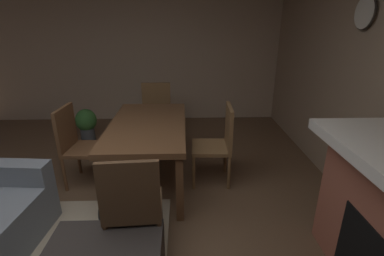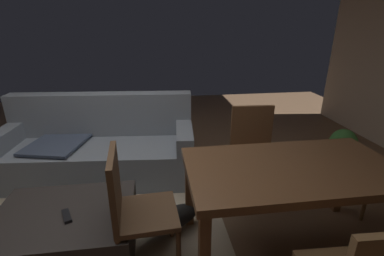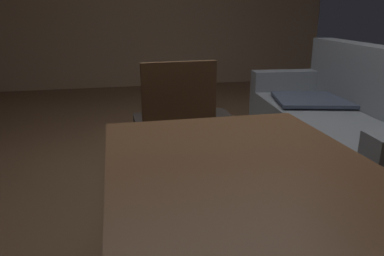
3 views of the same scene
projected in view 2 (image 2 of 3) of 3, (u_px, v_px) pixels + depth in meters
floor at (105, 229)px, 2.47m from camera, size 9.30×9.30×0.00m
area_rug at (87, 206)px, 2.76m from camera, size 2.60×2.00×0.01m
couch at (100, 149)px, 3.27m from camera, size 2.24×1.03×0.94m
ottoman_coffee_table at (67, 233)px, 2.15m from camera, size 1.03×0.79×0.38m
tv_remote at (67, 216)px, 2.03m from camera, size 0.11×0.17×0.02m
dining_table at (291, 175)px, 2.06m from camera, size 1.57×0.85×0.74m
dining_chair_north at (253, 146)px, 2.86m from camera, size 0.47×0.47×0.93m
dining_chair_west at (133, 204)px, 1.95m from camera, size 0.47×0.47×0.93m
potted_plant at (342, 147)px, 3.42m from camera, size 0.33×0.33×0.51m
small_dog at (167, 219)px, 2.35m from camera, size 0.59×0.41×0.28m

